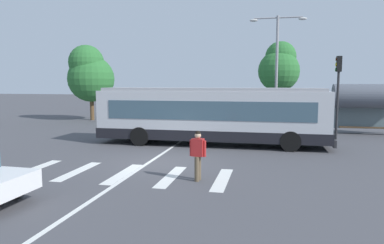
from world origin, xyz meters
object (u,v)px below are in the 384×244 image
(parked_car_charcoal, at_px, (194,112))
(twin_arm_street_lamp, at_px, (277,59))
(traffic_light_far_corner, at_px, (338,84))
(background_tree_right, at_px, (279,67))
(parked_car_white, at_px, (167,111))
(background_tree_left, at_px, (90,74))
(pedestrian_crossing_street, at_px, (198,153))
(city_transit_bus, at_px, (211,115))
(parked_car_teal, at_px, (225,112))
(bus_stop_shelter, at_px, (368,97))

(parked_car_charcoal, height_order, twin_arm_street_lamp, twin_arm_street_lamp)
(traffic_light_far_corner, xyz_separation_m, background_tree_right, (-3.04, 12.82, 1.56))
(parked_car_white, distance_m, parked_car_charcoal, 2.63)
(traffic_light_far_corner, relative_size, background_tree_left, 0.73)
(parked_car_charcoal, relative_size, traffic_light_far_corner, 0.94)
(pedestrian_crossing_street, height_order, parked_car_white, pedestrian_crossing_street)
(background_tree_right, bearing_deg, traffic_light_far_corner, -76.66)
(city_transit_bus, distance_m, background_tree_left, 16.47)
(parked_car_charcoal, bearing_deg, background_tree_right, 29.69)
(parked_car_white, bearing_deg, traffic_light_far_corner, -34.91)
(parked_car_teal, bearing_deg, city_transit_bus, -86.56)
(background_tree_left, height_order, background_tree_right, background_tree_right)
(parked_car_charcoal, distance_m, twin_arm_street_lamp, 9.08)
(pedestrian_crossing_street, bearing_deg, background_tree_left, 127.20)
(parked_car_teal, height_order, background_tree_left, background_tree_left)
(parked_car_white, bearing_deg, parked_car_charcoal, -9.51)
(parked_car_teal, height_order, bus_stop_shelter, bus_stop_shelter)
(traffic_light_far_corner, relative_size, background_tree_right, 0.67)
(pedestrian_crossing_street, bearing_deg, bus_stop_shelter, 56.85)
(parked_car_teal, height_order, twin_arm_street_lamp, twin_arm_street_lamp)
(city_transit_bus, height_order, traffic_light_far_corner, traffic_light_far_corner)
(parked_car_charcoal, height_order, background_tree_left, background_tree_left)
(pedestrian_crossing_street, distance_m, parked_car_teal, 19.44)
(bus_stop_shelter, bearing_deg, parked_car_teal, 147.48)
(city_transit_bus, relative_size, parked_car_teal, 2.65)
(traffic_light_far_corner, relative_size, twin_arm_street_lamp, 0.60)
(twin_arm_street_lamp, relative_size, background_tree_left, 1.22)
(parked_car_teal, distance_m, background_tree_right, 7.32)
(twin_arm_street_lamp, bearing_deg, background_tree_right, 87.25)
(parked_car_teal, bearing_deg, parked_car_charcoal, -174.86)
(parked_car_charcoal, bearing_deg, parked_car_teal, 5.14)
(city_transit_bus, height_order, parked_car_teal, city_transit_bus)
(city_transit_bus, relative_size, pedestrian_crossing_street, 7.16)
(parked_car_white, xyz_separation_m, parked_car_charcoal, (2.59, -0.43, 0.00))
(bus_stop_shelter, distance_m, background_tree_left, 22.32)
(parked_car_teal, height_order, background_tree_right, background_tree_right)
(traffic_light_far_corner, bearing_deg, background_tree_right, 103.34)
(parked_car_white, distance_m, background_tree_right, 11.38)
(bus_stop_shelter, height_order, background_tree_left, background_tree_left)
(background_tree_left, bearing_deg, twin_arm_street_lamp, -8.25)
(city_transit_bus, distance_m, background_tree_right, 16.94)
(traffic_light_far_corner, xyz_separation_m, background_tree_left, (-19.52, 6.98, 0.84))
(parked_car_charcoal, relative_size, background_tree_left, 0.69)
(parked_car_teal, relative_size, background_tree_left, 0.70)
(bus_stop_shelter, relative_size, twin_arm_street_lamp, 0.53)
(parked_car_charcoal, xyz_separation_m, background_tree_left, (-9.13, -1.64, 3.33))
(parked_car_charcoal, bearing_deg, city_transit_bus, -73.91)
(parked_car_white, relative_size, traffic_light_far_corner, 0.96)
(parked_car_teal, distance_m, twin_arm_street_lamp, 7.35)
(parked_car_charcoal, bearing_deg, traffic_light_far_corner, -39.69)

